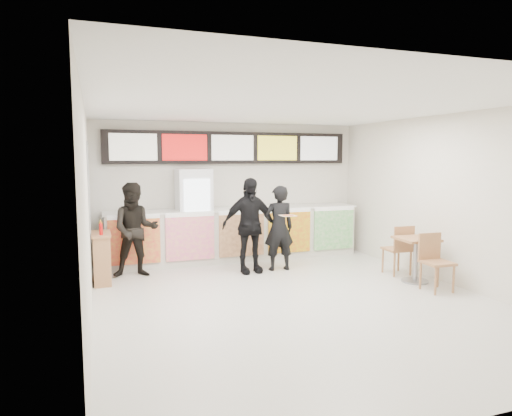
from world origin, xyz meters
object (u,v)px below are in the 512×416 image
service_counter (237,234)px  customer_mid (249,225)px  customer_left (135,230)px  cafe_table (416,251)px  customer_main (279,228)px  drinks_fridge (194,216)px  condiment_ledge (102,257)px

service_counter → customer_mid: 1.21m
customer_left → cafe_table: size_ratio=1.07×
customer_main → cafe_table: 2.59m
drinks_fridge → customer_mid: size_ratio=1.08×
customer_left → cafe_table: customer_left is taller
customer_main → condiment_ledge: bearing=-0.5°
service_counter → customer_mid: bearing=-94.9°
service_counter → customer_main: (0.51, -1.17, 0.27)m
condiment_ledge → drinks_fridge: bearing=27.4°
service_counter → customer_mid: customer_mid is taller
drinks_fridge → customer_left: drinks_fridge is taller
customer_left → customer_mid: customer_mid is taller
service_counter → customer_main: 1.31m
cafe_table → drinks_fridge: bearing=144.0°
service_counter → customer_mid: size_ratio=3.00×
customer_mid → cafe_table: bearing=-34.7°
condiment_ledge → customer_main: bearing=-3.6°
service_counter → condiment_ledge: bearing=-161.2°
customer_mid → cafe_table: (2.60, -1.66, -0.37)m
cafe_table → condiment_ledge: (-5.32, 1.86, -0.10)m
service_counter → customer_main: size_ratio=3.29×
service_counter → drinks_fridge: (-0.93, 0.02, 0.43)m
drinks_fridge → condiment_ledge: bearing=-152.6°
service_counter → customer_mid: (-0.10, -1.15, 0.35)m
customer_mid → cafe_table: customer_mid is taller
drinks_fridge → customer_left: size_ratio=1.13×
service_counter → drinks_fridge: drinks_fridge is taller
service_counter → customer_left: customer_left is taller
customer_left → customer_mid: size_ratio=0.96×
customer_mid → service_counter: bearing=83.1°
customer_mid → drinks_fridge: bearing=123.6°
drinks_fridge → condiment_ledge: size_ratio=1.87×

